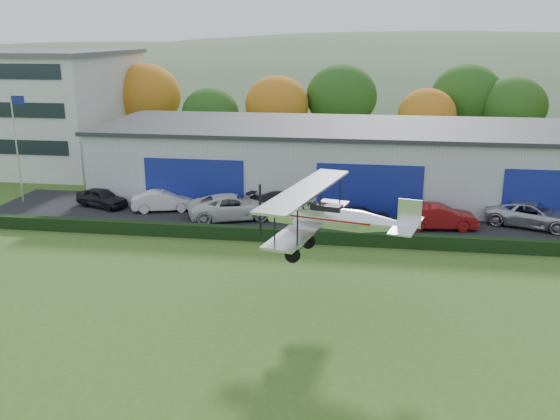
# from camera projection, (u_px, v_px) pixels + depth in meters

# --- Properties ---
(ground) EXTENTS (300.00, 300.00, 0.00)m
(ground) POSITION_uv_depth(u_px,v_px,m) (212.00, 397.00, 20.57)
(ground) COLOR #3C5F1E
(ground) RESTS_ON ground
(apron) EXTENTS (48.00, 9.00, 0.05)m
(apron) POSITION_uv_depth(u_px,v_px,m) (337.00, 220.00, 40.06)
(apron) COLOR black
(apron) RESTS_ON ground
(hedge) EXTENTS (46.00, 0.60, 0.80)m
(hedge) POSITION_uv_depth(u_px,v_px,m) (333.00, 237.00, 35.40)
(hedge) COLOR black
(hedge) RESTS_ON ground
(hangar) EXTENTS (40.60, 12.60, 5.30)m
(hangar) POSITION_uv_depth(u_px,v_px,m) (370.00, 160.00, 45.67)
(hangar) COLOR #B2B7BC
(hangar) RESTS_ON ground
(office_block) EXTENTS (20.60, 15.60, 10.40)m
(office_block) POSITION_uv_depth(u_px,v_px,m) (14.00, 108.00, 56.34)
(office_block) COLOR silver
(office_block) RESTS_ON ground
(flagpole) EXTENTS (1.05, 0.10, 8.00)m
(flagpole) POSITION_uv_depth(u_px,v_px,m) (17.00, 137.00, 42.96)
(flagpole) COLOR silver
(flagpole) RESTS_ON ground
(tree_belt) EXTENTS (75.70, 13.22, 10.12)m
(tree_belt) POSITION_uv_depth(u_px,v_px,m) (328.00, 102.00, 57.43)
(tree_belt) COLOR #3D2614
(tree_belt) RESTS_ON ground
(distant_hills) EXTENTS (430.00, 196.00, 56.00)m
(distant_hills) POSITION_uv_depth(u_px,v_px,m) (335.00, 133.00, 157.74)
(distant_hills) COLOR #4C6642
(distant_hills) RESTS_ON ground
(car_0) EXTENTS (4.23, 2.89, 1.34)m
(car_0) POSITION_uv_depth(u_px,v_px,m) (102.00, 198.00, 42.76)
(car_0) COLOR black
(car_0) RESTS_ON apron
(car_1) EXTENTS (4.51, 2.64, 1.40)m
(car_1) POSITION_uv_depth(u_px,v_px,m) (164.00, 201.00, 41.84)
(car_1) COLOR silver
(car_1) RESTS_ON apron
(car_2) EXTENTS (6.43, 4.66, 1.63)m
(car_2) POSITION_uv_depth(u_px,v_px,m) (233.00, 207.00, 40.00)
(car_2) COLOR silver
(car_2) RESTS_ON apron
(car_3) EXTENTS (5.82, 3.90, 1.57)m
(car_3) POSITION_uv_depth(u_px,v_px,m) (287.00, 205.00, 40.43)
(car_3) COLOR black
(car_3) RESTS_ON apron
(car_4) EXTENTS (4.17, 2.38, 1.34)m
(car_4) POSITION_uv_depth(u_px,v_px,m) (361.00, 216.00, 38.40)
(car_4) COLOR black
(car_4) RESTS_ON apron
(car_5) EXTENTS (4.84, 2.15, 1.54)m
(car_5) POSITION_uv_depth(u_px,v_px,m) (439.00, 217.00, 37.95)
(car_5) COLOR maroon
(car_5) RESTS_ON apron
(car_6) EXTENTS (6.15, 4.42, 1.56)m
(car_6) POSITION_uv_depth(u_px,v_px,m) (532.00, 215.00, 38.38)
(car_6) COLOR silver
(car_6) RESTS_ON apron
(biplane) EXTENTS (7.11, 8.08, 3.01)m
(biplane) POSITION_uv_depth(u_px,v_px,m) (328.00, 215.00, 25.42)
(biplane) COLOR silver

